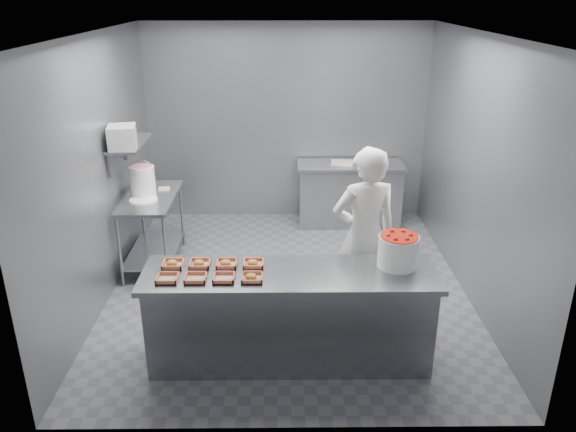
# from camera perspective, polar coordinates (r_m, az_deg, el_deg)

# --- Properties ---
(floor) EXTENTS (4.50, 4.50, 0.00)m
(floor) POSITION_cam_1_polar(r_m,az_deg,el_deg) (6.54, 0.03, -7.17)
(floor) COLOR #4C4C51
(floor) RESTS_ON ground
(ceiling) EXTENTS (4.50, 4.50, 0.00)m
(ceiling) POSITION_cam_1_polar(r_m,az_deg,el_deg) (5.72, 0.03, 18.10)
(ceiling) COLOR white
(ceiling) RESTS_ON wall_back
(wall_back) EXTENTS (4.00, 0.04, 2.80)m
(wall_back) POSITION_cam_1_polar(r_m,az_deg,el_deg) (8.16, -0.14, 9.37)
(wall_back) COLOR slate
(wall_back) RESTS_ON ground
(wall_left) EXTENTS (0.04, 4.50, 2.80)m
(wall_left) POSITION_cam_1_polar(r_m,az_deg,el_deg) (6.29, -18.57, 4.31)
(wall_left) COLOR slate
(wall_left) RESTS_ON ground
(wall_right) EXTENTS (0.04, 4.50, 2.80)m
(wall_right) POSITION_cam_1_polar(r_m,az_deg,el_deg) (6.33, 18.51, 4.42)
(wall_right) COLOR slate
(wall_right) RESTS_ON ground
(service_counter) EXTENTS (2.60, 0.70, 0.90)m
(service_counter) POSITION_cam_1_polar(r_m,az_deg,el_deg) (5.15, 0.19, -10.13)
(service_counter) COLOR slate
(service_counter) RESTS_ON ground
(prep_table) EXTENTS (0.60, 1.20, 0.90)m
(prep_table) POSITION_cam_1_polar(r_m,az_deg,el_deg) (7.01, -13.65, -0.39)
(prep_table) COLOR slate
(prep_table) RESTS_ON ground
(back_counter) EXTENTS (1.50, 0.60, 0.90)m
(back_counter) POSITION_cam_1_polar(r_m,az_deg,el_deg) (8.14, 6.23, 2.27)
(back_counter) COLOR slate
(back_counter) RESTS_ON ground
(wall_shelf) EXTENTS (0.35, 0.90, 0.03)m
(wall_shelf) POSITION_cam_1_polar(r_m,az_deg,el_deg) (6.75, -15.80, 7.13)
(wall_shelf) COLOR slate
(wall_shelf) RESTS_ON wall_left
(tray_0) EXTENTS (0.19, 0.18, 0.04)m
(tray_0) POSITION_cam_1_polar(r_m,az_deg,el_deg) (4.90, -12.15, -6.18)
(tray_0) COLOR tan
(tray_0) RESTS_ON service_counter
(tray_1) EXTENTS (0.19, 0.18, 0.04)m
(tray_1) POSITION_cam_1_polar(r_m,az_deg,el_deg) (4.86, -9.36, -6.22)
(tray_1) COLOR tan
(tray_1) RESTS_ON service_counter
(tray_2) EXTENTS (0.19, 0.18, 0.04)m
(tray_2) POSITION_cam_1_polar(r_m,az_deg,el_deg) (4.83, -6.53, -6.25)
(tray_2) COLOR tan
(tray_2) RESTS_ON service_counter
(tray_3) EXTENTS (0.19, 0.18, 0.06)m
(tray_3) POSITION_cam_1_polar(r_m,az_deg,el_deg) (4.81, -3.70, -6.23)
(tray_3) COLOR tan
(tray_3) RESTS_ON service_counter
(tray_4) EXTENTS (0.19, 0.18, 0.06)m
(tray_4) POSITION_cam_1_polar(r_m,az_deg,el_deg) (5.13, -11.64, -4.76)
(tray_4) COLOR tan
(tray_4) RESTS_ON service_counter
(tray_5) EXTENTS (0.19, 0.18, 0.06)m
(tray_5) POSITION_cam_1_polar(r_m,az_deg,el_deg) (5.09, -8.98, -4.79)
(tray_5) COLOR tan
(tray_5) RESTS_ON service_counter
(tray_6) EXTENTS (0.19, 0.18, 0.06)m
(tray_6) POSITION_cam_1_polar(r_m,az_deg,el_deg) (5.06, -6.28, -4.81)
(tray_6) COLOR tan
(tray_6) RESTS_ON service_counter
(tray_7) EXTENTS (0.19, 0.18, 0.06)m
(tray_7) POSITION_cam_1_polar(r_m,az_deg,el_deg) (5.04, -3.55, -4.81)
(tray_7) COLOR tan
(tray_7) RESTS_ON service_counter
(worker) EXTENTS (0.74, 0.57, 1.83)m
(worker) POSITION_cam_1_polar(r_m,az_deg,el_deg) (5.65, 7.74, -1.98)
(worker) COLOR white
(worker) RESTS_ON ground
(strawberry_tub) EXTENTS (0.36, 0.36, 0.30)m
(strawberry_tub) POSITION_cam_1_polar(r_m,az_deg,el_deg) (5.06, 11.13, -3.39)
(strawberry_tub) COLOR white
(strawberry_tub) RESTS_ON service_counter
(glaze_bucket) EXTENTS (0.31, 0.29, 0.45)m
(glaze_bucket) POSITION_cam_1_polar(r_m,az_deg,el_deg) (6.86, -14.53, 3.50)
(glaze_bucket) COLOR white
(glaze_bucket) RESTS_ON prep_table
(bucket_lid) EXTENTS (0.37, 0.37, 0.03)m
(bucket_lid) POSITION_cam_1_polar(r_m,az_deg,el_deg) (6.75, -14.46, 1.59)
(bucket_lid) COLOR white
(bucket_lid) RESTS_ON prep_table
(rag) EXTENTS (0.15, 0.14, 0.02)m
(rag) POSITION_cam_1_polar(r_m,az_deg,el_deg) (7.09, -12.48, 2.72)
(rag) COLOR #CCB28C
(rag) RESTS_ON prep_table
(appliance) EXTENTS (0.35, 0.38, 0.25)m
(appliance) POSITION_cam_1_polar(r_m,az_deg,el_deg) (6.46, -16.51, 7.70)
(appliance) COLOR gray
(appliance) RESTS_ON wall_shelf
(paper_stack) EXTENTS (0.32, 0.25, 0.04)m
(paper_stack) POSITION_cam_1_polar(r_m,az_deg,el_deg) (7.98, 5.50, 5.41)
(paper_stack) COLOR silver
(paper_stack) RESTS_ON back_counter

